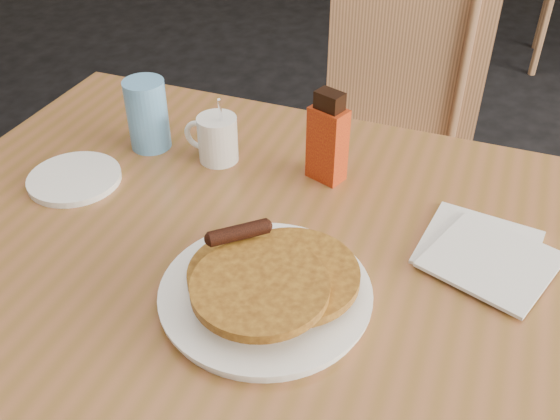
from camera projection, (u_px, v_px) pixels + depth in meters
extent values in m
cube|color=brown|center=(283.00, 252.00, 1.01)|extent=(1.30, 0.87, 0.04)
cube|color=tan|center=(283.00, 259.00, 1.02)|extent=(1.34, 0.91, 0.02)
cube|color=tan|center=(379.00, 187.00, 1.66)|extent=(0.48, 0.48, 0.04)
cube|color=tan|center=(405.00, 74.00, 1.65)|extent=(0.41, 0.12, 0.45)
cylinder|color=tan|center=(298.00, 275.00, 1.72)|extent=(0.04, 0.04, 0.42)
cylinder|color=tan|center=(439.00, 231.00, 1.87)|extent=(0.04, 0.04, 0.42)
cylinder|color=tan|center=(543.00, 31.00, 3.08)|extent=(0.04, 0.04, 0.46)
cylinder|color=white|center=(266.00, 294.00, 0.89)|extent=(0.29, 0.29, 0.02)
cylinder|color=white|center=(266.00, 291.00, 0.89)|extent=(0.30, 0.30, 0.01)
cylinder|color=#B07725|center=(253.00, 274.00, 0.90)|extent=(0.19, 0.19, 0.01)
cylinder|color=#B07725|center=(292.00, 274.00, 0.88)|extent=(0.19, 0.19, 0.01)
cylinder|color=#B07725|center=(260.00, 286.00, 0.84)|extent=(0.19, 0.19, 0.01)
cylinder|color=black|center=(239.00, 232.00, 0.90)|extent=(0.08, 0.08, 0.02)
cylinder|color=white|center=(218.00, 139.00, 1.17)|extent=(0.07, 0.07, 0.09)
torus|color=white|center=(199.00, 135.00, 1.18)|extent=(0.06, 0.01, 0.06)
cylinder|color=black|center=(217.00, 121.00, 1.14)|extent=(0.07, 0.07, 0.01)
cylinder|color=silver|center=(222.00, 125.00, 1.14)|extent=(0.02, 0.05, 0.13)
cube|color=maroon|center=(327.00, 144.00, 1.10)|extent=(0.07, 0.06, 0.14)
cube|color=black|center=(330.00, 101.00, 1.05)|extent=(0.05, 0.05, 0.03)
cube|color=silver|center=(479.00, 247.00, 0.98)|extent=(0.19, 0.19, 0.01)
cube|color=silver|center=(492.00, 260.00, 0.95)|extent=(0.22, 0.22, 0.01)
cylinder|color=#5EA0DC|center=(147.00, 115.00, 1.19)|extent=(0.10, 0.10, 0.14)
cylinder|color=white|center=(75.00, 178.00, 1.13)|extent=(0.21, 0.21, 0.01)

